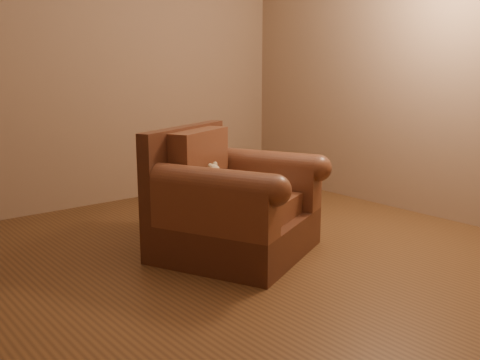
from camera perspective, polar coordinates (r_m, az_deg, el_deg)
floor at (r=3.39m, az=-0.60°, el=-9.18°), size 4.00×4.00×0.00m
armchair at (r=3.55m, az=-1.06°, el=-2.76°), size 1.20×1.18×0.83m
teddy_bear at (r=3.50m, az=-2.58°, el=-0.29°), size 0.16×0.19×0.22m
guidebook at (r=3.40m, az=1.73°, el=-1.88°), size 0.42×0.37×0.03m
side_table at (r=4.35m, az=-1.67°, el=-0.87°), size 0.34×0.34×0.48m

